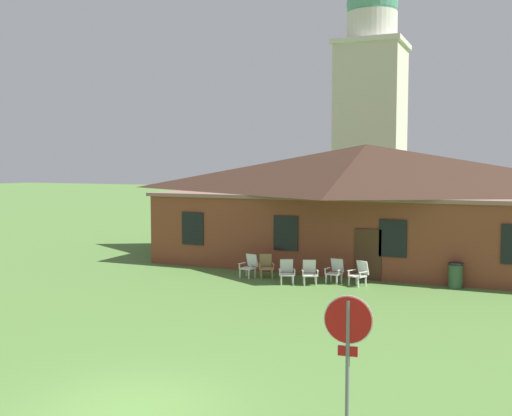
{
  "coord_description": "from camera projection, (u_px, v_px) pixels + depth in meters",
  "views": [
    {
      "loc": [
        6.79,
        -9.5,
        4.8
      ],
      "look_at": [
        -1.15,
        8.88,
        3.28
      ],
      "focal_mm": 42.52,
      "sensor_mm": 36.0,
      "label": 1
    }
  ],
  "objects": [
    {
      "name": "lawn_chair_far_side",
      "position": [
        360.0,
        273.0,
        23.58
      ],
      "size": [
        0.82,
        0.85,
        0.96
      ],
      "color": "silver",
      "rests_on": "ground"
    },
    {
      "name": "lawn_chair_left_end",
      "position": [
        287.0,
        271.0,
        23.95
      ],
      "size": [
        0.8,
        0.84,
        0.96
      ],
      "color": "white",
      "rests_on": "ground"
    },
    {
      "name": "brick_building",
      "position": [
        366.0,
        201.0,
        29.6
      ],
      "size": [
        18.98,
        10.4,
        5.67
      ],
      "color": "brown",
      "rests_on": "ground"
    },
    {
      "name": "ground_plane",
      "position": [
        129.0,
        410.0,
        11.75
      ],
      "size": [
        200.0,
        200.0,
        0.0
      ],
      "primitive_type": "plane",
      "color": "#517A38"
    },
    {
      "name": "dome_tower",
      "position": [
        371.0,
        107.0,
        46.47
      ],
      "size": [
        5.18,
        5.18,
        19.63
      ],
      "color": "beige",
      "rests_on": "ground"
    },
    {
      "name": "stop_sign",
      "position": [
        348.0,
        342.0,
        9.87
      ],
      "size": [
        0.8,
        0.14,
        2.65
      ],
      "color": "slate",
      "rests_on": "ground"
    },
    {
      "name": "trash_bin",
      "position": [
        456.0,
        275.0,
        23.06
      ],
      "size": [
        0.56,
        0.56,
        0.98
      ],
      "color": "#335638",
      "rests_on": "ground"
    },
    {
      "name": "lawn_chair_by_porch",
      "position": [
        249.0,
        265.0,
        25.3
      ],
      "size": [
        0.73,
        0.77,
        0.96
      ],
      "color": "white",
      "rests_on": "ground"
    },
    {
      "name": "lawn_chair_middle",
      "position": [
        310.0,
        272.0,
        23.82
      ],
      "size": [
        0.79,
        0.83,
        0.96
      ],
      "color": "silver",
      "rests_on": "ground"
    },
    {
      "name": "lawn_chair_near_door",
      "position": [
        266.0,
        265.0,
        25.31
      ],
      "size": [
        0.82,
        0.86,
        0.96
      ],
      "color": "tan",
      "rests_on": "ground"
    },
    {
      "name": "lawn_chair_right_end",
      "position": [
        335.0,
        270.0,
        24.1
      ],
      "size": [
        0.71,
        0.75,
        0.96
      ],
      "color": "white",
      "rests_on": "ground"
    }
  ]
}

